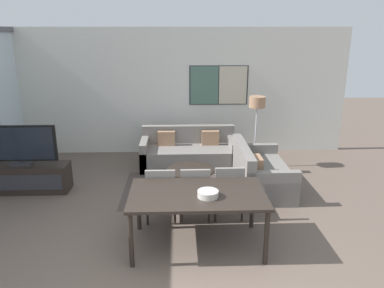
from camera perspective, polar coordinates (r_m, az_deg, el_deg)
The scene contains 13 objects.
wall_back at distance 8.49m, azimuth -2.67°, elevation 7.96°, with size 7.81×0.09×2.80m.
area_rug at distance 6.77m, azimuth -0.24°, elevation -6.81°, with size 2.38×1.67×0.01m.
tv_console at distance 7.22m, azimuth -24.25°, elevation -4.74°, with size 1.57×0.45×0.50m.
television at distance 7.04m, azimuth -24.84°, elevation -0.18°, with size 1.27×0.20×0.70m.
sofa_main at distance 7.81m, azimuth -0.53°, elevation -1.40°, with size 1.95×0.87×0.80m.
sofa_side at distance 6.81m, azimuth 10.04°, elevation -4.53°, with size 0.87×1.61×0.80m.
coffee_table at distance 6.66m, azimuth -0.24°, elevation -4.60°, with size 0.83×0.83×0.38m.
dining_table at distance 4.82m, azimuth 0.83°, elevation -8.17°, with size 1.73×1.01×0.76m.
dining_chair_left at distance 5.53m, azimuth -4.75°, elevation -6.94°, with size 0.46×0.46×0.85m.
dining_chair_centre at distance 5.54m, azimuth 0.46°, elevation -6.86°, with size 0.46×0.46×0.85m.
dining_chair_right at distance 5.63m, azimuth 5.55°, elevation -6.55°, with size 0.46×0.46×0.85m.
fruit_bowl at distance 4.67m, azimuth 2.45°, elevation -7.54°, with size 0.27×0.27×0.08m.
floor_lamp at distance 7.59m, azimuth 9.87°, elevation 5.36°, with size 0.32×0.32×1.48m.
Camera 1 is at (0.12, -3.34, 2.74)m, focal length 35.00 mm.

